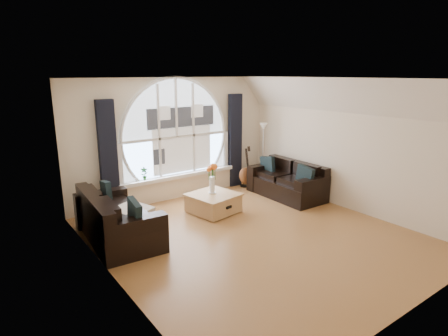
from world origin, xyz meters
TOP-DOWN VIEW (x-y plane):
  - ground at (0.00, 0.00)m, footprint 5.00×5.50m
  - ceiling at (0.00, 0.00)m, footprint 5.00×5.50m
  - wall_back at (0.00, 2.75)m, footprint 5.00×0.01m
  - wall_front at (0.00, -2.75)m, footprint 5.00×0.01m
  - wall_left at (-2.50, 0.00)m, footprint 0.01×5.50m
  - wall_right at (2.50, 0.00)m, footprint 0.01×5.50m
  - attic_slope at (2.20, 0.00)m, footprint 0.92×5.50m
  - arched_window at (0.00, 2.72)m, footprint 2.60×0.06m
  - window_sill at (0.00, 2.65)m, footprint 2.90×0.22m
  - window_frame at (0.00, 2.69)m, footprint 2.76×0.08m
  - neighbor_house at (0.15, 2.71)m, footprint 1.70×0.02m
  - curtain_left at (-1.60, 2.63)m, footprint 0.35×0.12m
  - curtain_right at (1.60, 2.63)m, footprint 0.35×0.12m
  - sofa_left at (-1.97, 1.28)m, footprint 1.07×1.96m
  - sofa_right at (2.02, 1.22)m, footprint 0.93×1.80m
  - coffee_chest at (0.07, 1.37)m, footprint 1.03×1.03m
  - throw_blanket at (-1.74, 1.17)m, footprint 0.73×0.73m
  - vase_flowers at (0.08, 1.42)m, footprint 0.24×0.24m
  - floor_lamp at (2.13, 2.18)m, footprint 0.24×0.24m
  - guitar at (1.71, 2.33)m, footprint 0.39×0.28m
  - potted_plant at (-0.85, 2.65)m, footprint 0.17×0.14m

SIDE VIEW (x-z plane):
  - ground at x=0.00m, z-range -0.01..0.01m
  - coffee_chest at x=0.07m, z-range 0.00..0.43m
  - sofa_left at x=-1.97m, z-range -0.02..0.82m
  - sofa_right at x=2.02m, z-range 0.00..0.80m
  - throw_blanket at x=-1.74m, z-range 0.45..0.55m
  - window_sill at x=0.00m, z-range 0.47..0.55m
  - guitar at x=1.71m, z-range 0.00..1.06m
  - potted_plant at x=-0.85m, z-range 0.55..0.83m
  - vase_flowers at x=0.08m, z-range 0.43..1.13m
  - floor_lamp at x=2.13m, z-range 0.00..1.60m
  - curtain_left at x=-1.60m, z-range 0.00..2.30m
  - curtain_right at x=1.60m, z-range 0.00..2.30m
  - wall_back at x=0.00m, z-range 0.00..2.70m
  - wall_front at x=0.00m, z-range 0.00..2.70m
  - wall_left at x=-2.50m, z-range 0.00..2.70m
  - wall_right at x=2.50m, z-range 0.00..2.70m
  - neighbor_house at x=0.15m, z-range 0.75..2.25m
  - arched_window at x=0.00m, z-range 0.55..2.70m
  - window_frame at x=0.00m, z-range 0.55..2.70m
  - attic_slope at x=2.20m, z-range 1.99..2.71m
  - ceiling at x=0.00m, z-range 2.70..2.71m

